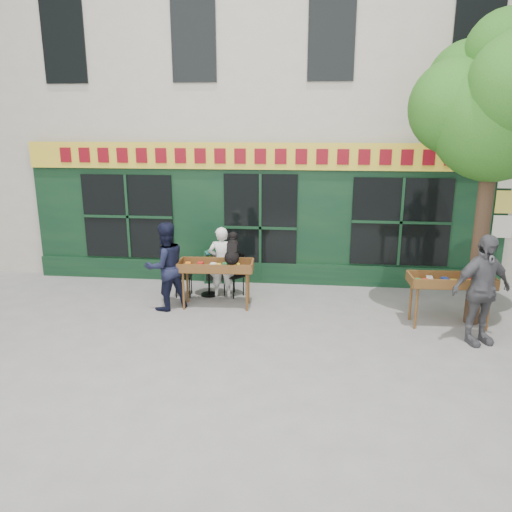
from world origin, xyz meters
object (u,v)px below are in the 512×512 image
object	(u,v)px
man_right	(481,290)
man_left	(165,266)
dog	(232,248)
woman	(222,262)
book_cart_right	(451,284)
book_cart_center	(216,269)
bistro_table	(209,272)

from	to	relation	value
man_right	man_left	bearing A→B (deg)	147.61
dog	woman	bearing A→B (deg)	113.42
woman	man_left	bearing A→B (deg)	38.11
book_cart_right	book_cart_center	bearing A→B (deg)	171.30
dog	man_right	distance (m)	4.65
bistro_table	man_right	bearing A→B (deg)	-20.47
dog	book_cart_right	world-z (taller)	dog
bistro_table	man_left	size ratio (longest dim) A/B	0.42
book_cart_right	bistro_table	xyz separation A→B (m)	(-4.84, 1.17, -0.28)
book_cart_center	man_left	size ratio (longest dim) A/B	0.84
woman	man_left	xyz separation A→B (m)	(-1.00, -0.88, 0.12)
book_cart_center	man_left	xyz separation A→B (m)	(-1.00, -0.23, 0.08)
book_cart_right	man_right	world-z (taller)	man_right
man_left	dog	bearing A→B (deg)	146.04
book_cart_center	bistro_table	bearing A→B (deg)	110.69
book_cart_center	bistro_table	size ratio (longest dim) A/B	2.02
book_cart_right	man_left	xyz separation A→B (m)	(-5.54, 0.27, 0.08)
book_cart_right	man_left	world-z (taller)	man_left
bistro_table	dog	bearing A→B (deg)	-48.19
woman	book_cart_right	xyz separation A→B (m)	(4.54, -1.14, 0.04)
man_right	book_cart_center	bearing A→B (deg)	143.09
man_right	bistro_table	distance (m)	5.50
book_cart_right	bistro_table	bearing A→B (deg)	163.92
book_cart_right	man_right	size ratio (longest dim) A/B	0.79
woman	man_right	distance (m)	5.20
dog	bistro_table	world-z (taller)	dog
book_cart_center	dog	bearing A→B (deg)	-11.28
woman	bistro_table	size ratio (longest dim) A/B	2.06
dog	book_cart_right	bearing A→B (deg)	-9.18
book_cart_center	woman	size ratio (longest dim) A/B	0.98
dog	book_cart_right	size ratio (longest dim) A/B	0.39
book_cart_center	dog	size ratio (longest dim) A/B	2.55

